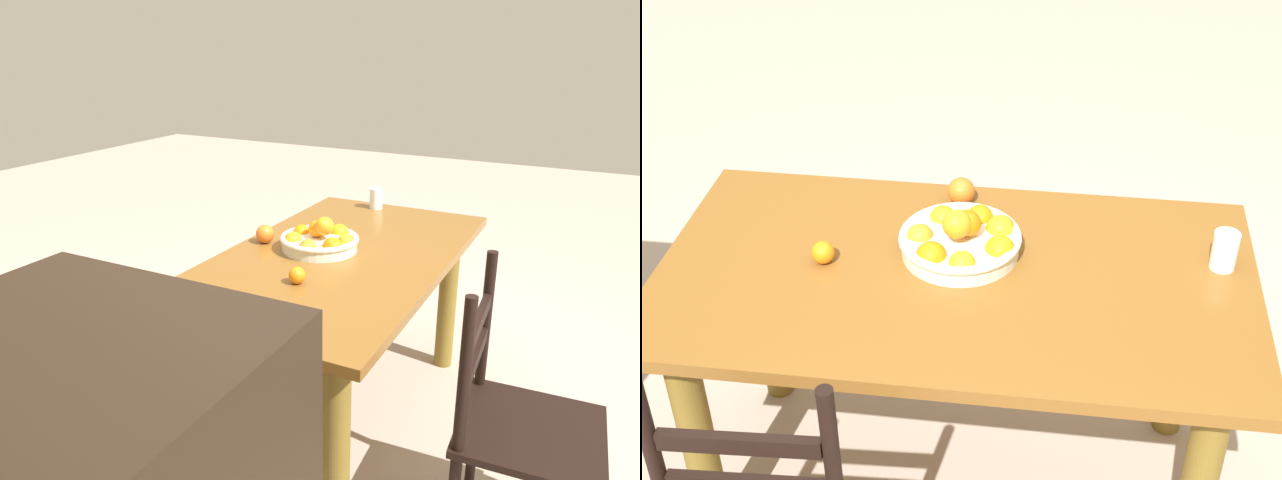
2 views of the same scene
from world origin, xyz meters
TOP-DOWN VIEW (x-y plane):
  - ground_plane at (0.00, 0.00)m, footprint 12.00×12.00m
  - dining_table at (0.00, 0.00)m, footprint 1.54×0.85m
  - chair_near_window at (0.35, 0.78)m, footprint 0.46×0.46m
  - fruit_bowl at (-0.01, -0.09)m, footprint 0.32×0.32m
  - orange_loose_0 at (0.03, -0.33)m, footprint 0.08×0.08m
  - orange_loose_1 at (0.35, 0.00)m, footprint 0.06×0.06m
  - drinking_glass at (-0.68, -0.11)m, footprint 0.07×0.07m

SIDE VIEW (x-z plane):
  - ground_plane at x=0.00m, z-range 0.00..0.00m
  - chair_near_window at x=0.35m, z-range -0.03..0.91m
  - dining_table at x=0.00m, z-range 0.24..1.01m
  - orange_loose_1 at x=0.35m, z-range 0.77..0.83m
  - orange_loose_0 at x=0.03m, z-range 0.77..0.85m
  - fruit_bowl at x=-0.01m, z-range 0.74..0.88m
  - drinking_glass at x=-0.68m, z-range 0.77..0.87m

